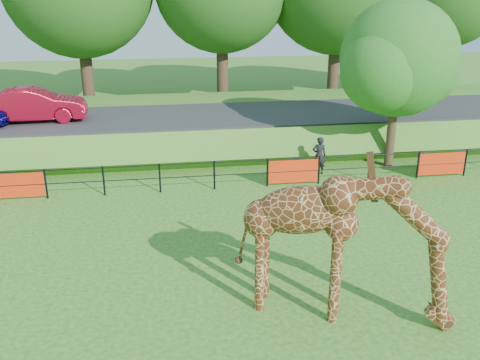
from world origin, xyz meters
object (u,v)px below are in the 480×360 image
(tree_east, at_px, (400,63))
(visitor, at_px, (319,155))
(car_red, at_px, (34,105))
(giraffe, at_px, (345,246))

(tree_east, bearing_deg, visitor, -171.24)
(car_red, bearing_deg, giraffe, -149.56)
(giraffe, distance_m, tree_east, 11.71)
(visitor, bearing_deg, giraffe, 82.54)
(giraffe, xyz_separation_m, visitor, (2.28, 9.50, -1.00))
(giraffe, distance_m, visitor, 9.82)
(car_red, relative_size, visitor, 2.96)
(tree_east, bearing_deg, giraffe, -119.01)
(car_red, bearing_deg, visitor, -115.23)
(visitor, distance_m, tree_east, 4.83)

